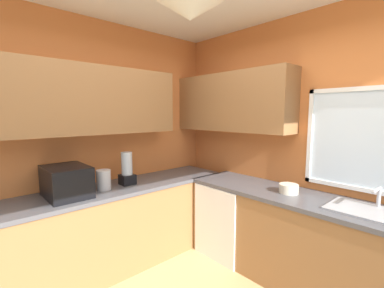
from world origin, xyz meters
TOP-DOWN VIEW (x-y plane):
  - room_shell at (-0.74, 0.52)m, footprint 3.54×3.41m
  - counter_run_left at (-1.40, 0.00)m, footprint 0.65×3.02m
  - counter_run_back at (0.21, 1.34)m, footprint 2.63×0.65m
  - dishwasher at (-0.74, 1.31)m, footprint 0.60×0.60m
  - microwave at (-1.40, -0.32)m, footprint 0.48×0.36m
  - kettle at (-1.38, 0.04)m, footprint 0.14×0.14m
  - sink_assembly at (0.67, 1.34)m, footprint 0.63×0.40m
  - bowl at (-0.04, 1.34)m, footprint 0.18×0.18m
  - blender_appliance at (-1.40, 0.31)m, footprint 0.15×0.15m

SIDE VIEW (x-z plane):
  - dishwasher at x=-0.74m, z-range 0.00..0.84m
  - counter_run_left at x=-1.40m, z-range 0.00..0.89m
  - counter_run_back at x=0.21m, z-range 0.00..0.89m
  - sink_assembly at x=0.67m, z-range 0.80..0.99m
  - bowl at x=-0.04m, z-range 0.88..0.97m
  - kettle at x=-1.38m, z-range 0.88..1.09m
  - microwave at x=-1.40m, z-range 0.88..1.17m
  - blender_appliance at x=-1.40m, z-range 0.87..1.23m
  - room_shell at x=-0.74m, z-range 0.48..3.23m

